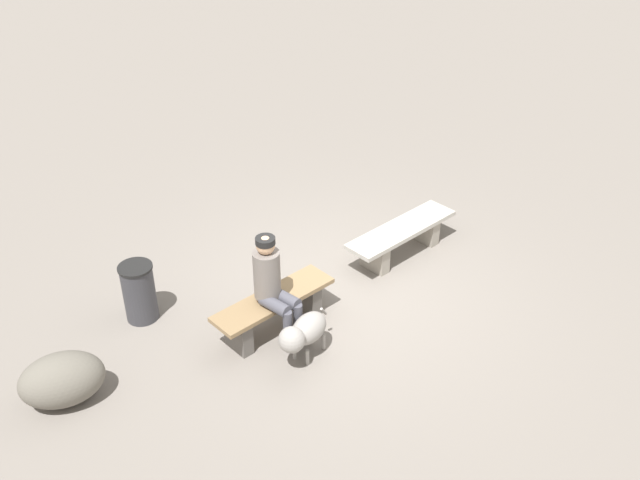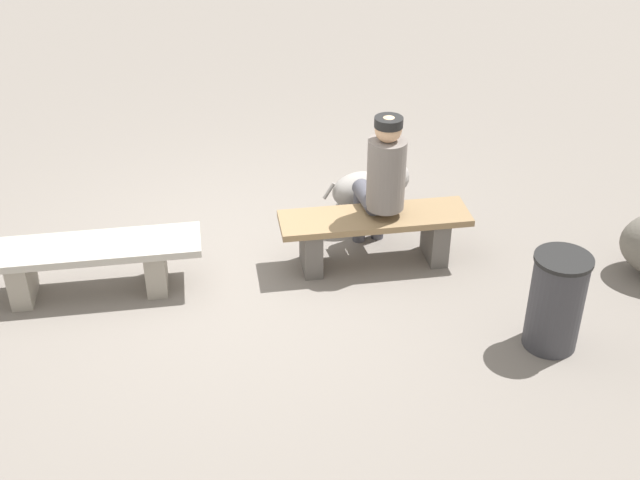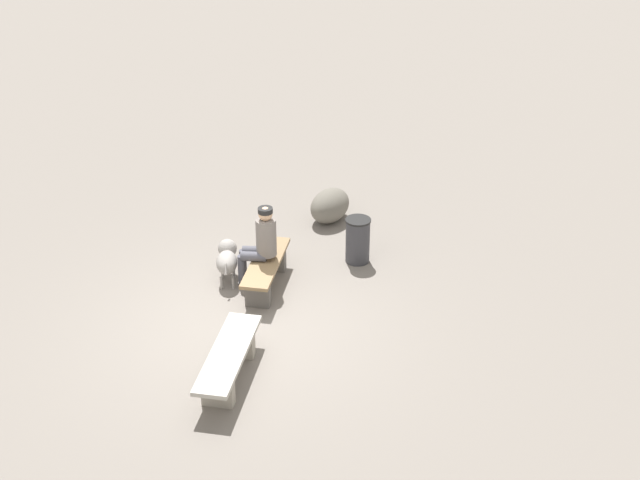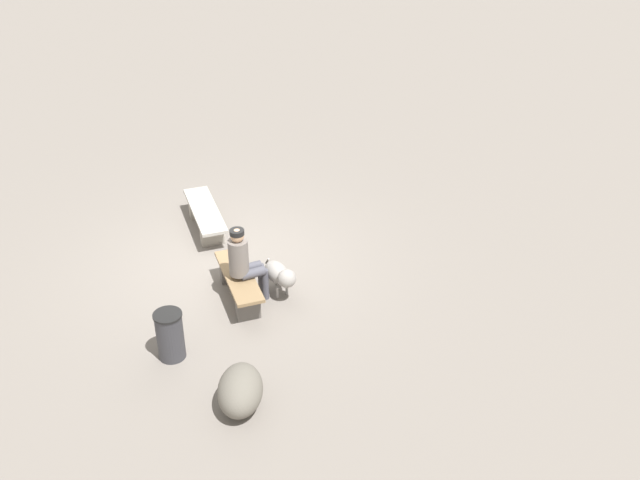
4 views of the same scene
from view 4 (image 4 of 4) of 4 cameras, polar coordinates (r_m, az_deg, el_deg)
The scene contains 7 objects.
ground at distance 12.94m, azimuth -6.89°, elevation -1.85°, with size 210.00×210.00×0.06m, color gray.
bench_left at distance 13.80m, azimuth -8.78°, elevation 1.86°, with size 1.79×0.47×0.44m.
bench_right at distance 11.86m, azimuth -6.21°, elevation -3.27°, with size 1.58×0.44×0.46m.
seated_person at distance 11.56m, azimuth -5.86°, elevation -1.52°, with size 0.36×0.60×1.33m.
dog at distance 11.86m, azimuth -3.11°, elevation -2.64°, with size 0.82×0.44×0.59m.
trash_bin at distance 10.82m, azimuth -11.42°, elevation -7.18°, with size 0.41×0.41×0.76m.
boulder at distance 9.95m, azimuth -6.13°, elevation -11.38°, with size 0.59×0.88×0.59m, color #6B665B.
Camera 4 is at (10.63, -2.17, 7.03)m, focal length 41.75 mm.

